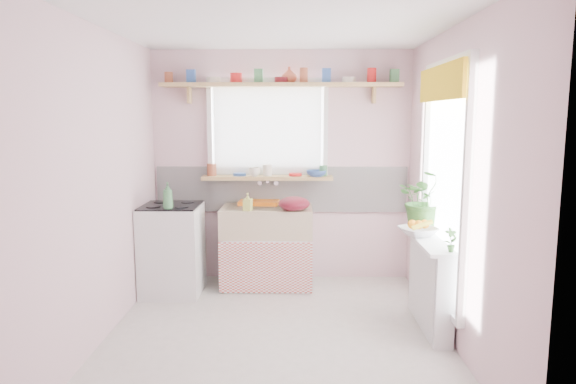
{
  "coord_description": "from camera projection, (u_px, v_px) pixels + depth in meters",
  "views": [
    {
      "loc": [
        0.15,
        -4.0,
        1.8
      ],
      "look_at": [
        0.08,
        0.55,
        1.12
      ],
      "focal_mm": 32.0,
      "sensor_mm": 36.0,
      "label": 1
    }
  ],
  "objects": [
    {
      "name": "fruit_bowl",
      "position": [
        418.0,
        232.0,
        4.41
      ],
      "size": [
        0.4,
        0.4,
        0.08
      ],
      "primitive_type": "imported",
      "rotation": [
        0.0,
        0.0,
        0.37
      ],
      "color": "silver",
      "rests_on": "radiator_ledge"
    },
    {
      "name": "sill_cup",
      "position": [
        254.0,
        172.0,
        5.45
      ],
      "size": [
        0.16,
        0.16,
        0.09
      ],
      "primitive_type": "imported",
      "rotation": [
        0.0,
        0.0,
        -0.36
      ],
      "color": "silver",
      "rests_on": "windowsill"
    },
    {
      "name": "sink_unit",
      "position": [
        267.0,
        246.0,
        5.44
      ],
      "size": [
        0.95,
        0.65,
        1.11
      ],
      "color": "white",
      "rests_on": "ground"
    },
    {
      "name": "radiator_ledge",
      "position": [
        430.0,
        283.0,
        4.34
      ],
      "size": [
        0.22,
        0.95,
        0.78
      ],
      "color": "white",
      "rests_on": "ground"
    },
    {
      "name": "colander",
      "position": [
        294.0,
        204.0,
        5.17
      ],
      "size": [
        0.37,
        0.37,
        0.14
      ],
      "primitive_type": "ellipsoid",
      "rotation": [
        0.0,
        0.0,
        0.18
      ],
      "color": "maroon",
      "rests_on": "sink_unit"
    },
    {
      "name": "dish_tray",
      "position": [
        259.0,
        202.0,
        5.58
      ],
      "size": [
        0.45,
        0.35,
        0.04
      ],
      "primitive_type": "cube",
      "rotation": [
        0.0,
        0.0,
        -0.09
      ],
      "color": "orange",
      "rests_on": "sink_unit"
    },
    {
      "name": "room",
      "position": [
        349.0,
        161.0,
        4.86
      ],
      "size": [
        3.2,
        3.2,
        3.2
      ],
      "color": "silver",
      "rests_on": "ground"
    },
    {
      "name": "cooker",
      "position": [
        172.0,
        249.0,
        5.21
      ],
      "size": [
        0.58,
        0.58,
        0.93
      ],
      "color": "white",
      "rests_on": "ground"
    },
    {
      "name": "soap_bottle_sink",
      "position": [
        248.0,
        202.0,
        5.18
      ],
      "size": [
        0.1,
        0.1,
        0.18
      ],
      "primitive_type": "imported",
      "rotation": [
        0.0,
        0.0,
        -0.23
      ],
      "color": "#C6D25D",
      "rests_on": "sink_unit"
    },
    {
      "name": "jade_plant",
      "position": [
        425.0,
        199.0,
        4.64
      ],
      "size": [
        0.54,
        0.48,
        0.55
      ],
      "primitive_type": "imported",
      "rotation": [
        0.0,
        0.0,
        -0.11
      ],
      "color": "#376D2B",
      "rests_on": "radiator_ledge"
    },
    {
      "name": "pine_shelf",
      "position": [
        281.0,
        85.0,
        5.36
      ],
      "size": [
        2.52,
        0.24,
        0.04
      ],
      "primitive_type": "cube",
      "color": "#D9B46F",
      "rests_on": "room"
    },
    {
      "name": "herb_pot",
      "position": [
        451.0,
        240.0,
        3.88
      ],
      "size": [
        0.11,
        0.09,
        0.19
      ],
      "primitive_type": "imported",
      "rotation": [
        0.0,
        0.0,
        0.3
      ],
      "color": "#315E25",
      "rests_on": "radiator_ledge"
    },
    {
      "name": "windowsill",
      "position": [
        267.0,
        178.0,
        5.52
      ],
      "size": [
        1.4,
        0.22,
        0.04
      ],
      "primitive_type": "cube",
      "color": "#D9B46F",
      "rests_on": "room"
    },
    {
      "name": "sill_bowl",
      "position": [
        316.0,
        173.0,
        5.45
      ],
      "size": [
        0.28,
        0.28,
        0.07
      ],
      "primitive_type": "imported",
      "rotation": [
        0.0,
        0.0,
        -0.39
      ],
      "color": "#2F539A",
      "rests_on": "windowsill"
    },
    {
      "name": "cooker_bottle",
      "position": [
        168.0,
        196.0,
        4.91
      ],
      "size": [
        0.12,
        0.12,
        0.26
      ],
      "primitive_type": "imported",
      "rotation": [
        0.0,
        0.0,
        0.27
      ],
      "color": "#40814C",
      "rests_on": "cooker"
    },
    {
      "name": "shelf_vase",
      "position": [
        289.0,
        75.0,
        5.41
      ],
      "size": [
        0.2,
        0.2,
        0.17
      ],
      "primitive_type": "imported",
      "rotation": [
        0.0,
        0.0,
        0.25
      ],
      "color": "#B55237",
      "rests_on": "pine_shelf"
    },
    {
      "name": "sill_crockery",
      "position": [
        267.0,
        171.0,
        5.51
      ],
      "size": [
        1.35,
        0.11,
        0.12
      ],
      "color": "#A55133",
      "rests_on": "windowsill"
    },
    {
      "name": "shelf_crockery",
      "position": [
        281.0,
        78.0,
        5.35
      ],
      "size": [
        2.47,
        0.11,
        0.12
      ],
      "color": "#A55133",
      "rests_on": "pine_shelf"
    },
    {
      "name": "fruit",
      "position": [
        419.0,
        224.0,
        4.41
      ],
      "size": [
        0.2,
        0.14,
        0.1
      ],
      "color": "orange",
      "rests_on": "fruit_bowl"
    }
  ]
}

